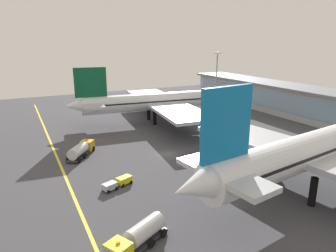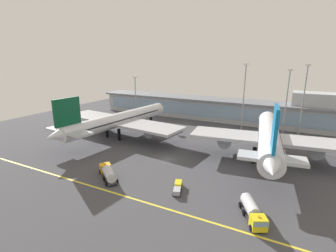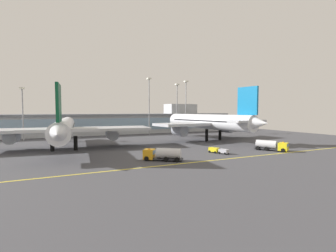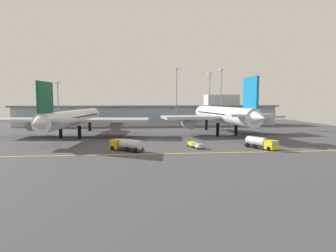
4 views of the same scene
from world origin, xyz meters
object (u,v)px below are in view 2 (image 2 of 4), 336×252
Objects in this scene: apron_light_mast_west at (135,90)px; apron_light_mast_east at (244,88)px; apron_light_mast_far_east at (287,93)px; baggage_tug_near at (178,187)px; apron_light_mast_centre at (305,91)px; airliner_near_left at (119,120)px; service_truck_far at (108,172)px; airliner_near_right at (269,137)px; fuel_tanker_truck at (253,212)px.

apron_light_mast_east reaches higher than apron_light_mast_west.
baggage_tug_near is at bearing -107.18° from apron_light_mast_far_east.
apron_light_mast_west is 0.76× the size of apron_light_mast_centre.
airliner_near_left is at bearing -66.77° from apron_light_mast_west.
apron_light_mast_centre is (72.14, 2.55, 3.53)m from apron_light_mast_west.
apron_light_mast_east reaches higher than service_truck_far.
airliner_near_left is 32.54m from apron_light_mast_west.
service_truck_far reaches higher than baggage_tug_near.
airliner_near_left is 2.33× the size of apron_light_mast_far_east.
airliner_near_right is at bearing -104.10° from apron_light_mast_centre.
airliner_near_left is at bearing -142.65° from apron_light_mast_east.
fuel_tanker_truck is 0.37× the size of apron_light_mast_far_east.
airliner_near_left is 68.39m from apron_light_mast_centre.
airliner_near_left is 2.17× the size of apron_light_mast_east.
fuel_tanker_truck is at bearing -41.62° from apron_light_mast_west.
airliner_near_right is at bearing -65.24° from apron_light_mast_east.
apron_light_mast_centre reaches higher than apron_light_mast_west.
apron_light_mast_far_east is at bearing -83.73° from service_truck_far.
apron_light_mast_east reaches higher than apron_light_mast_far_east.
service_truck_far is (-33.22, -29.60, -5.50)m from airliner_near_right.
baggage_tug_near is at bearing -111.78° from apron_light_mast_centre.
airliner_near_left is 2.86× the size of apron_light_mast_west.
apron_light_mast_centre is 1.00× the size of apron_light_mast_east.
airliner_near_left is 34.46m from service_truck_far.
service_truck_far is 0.33× the size of apron_light_mast_centre.
airliner_near_right is 32.99m from apron_light_mast_east.
apron_light_mast_west is (-64.44, 28.10, 6.52)m from airliner_near_right.
apron_light_mast_east is at bearing -174.22° from apron_light_mast_centre.
airliner_near_left is 6.64× the size of service_truck_far.
service_truck_far is at bearing 77.96° from baggage_tug_near.
apron_light_mast_centre is at bearing 146.88° from fuel_tanker_truck.
fuel_tanker_truck is 16.90m from baggage_tug_near.
service_truck_far is (-17.82, -2.41, 0.72)m from baggage_tug_near.
service_truck_far is at bearing -124.19° from apron_light_mast_centre.
fuel_tanker_truck is at bearing -96.09° from apron_light_mast_centre.
apron_light_mast_east is (38.77, 29.59, 10.80)m from airliner_near_left.
apron_light_mast_west is at bearing -178.48° from apron_light_mast_far_east.
apron_light_mast_centre is (7.70, 30.65, 10.04)m from airliner_near_right.
apron_light_mast_centre is at bearing 8.13° from apron_light_mast_far_east.
airliner_near_left is 2.17× the size of apron_light_mast_centre.
airliner_near_right is 2.64× the size of apron_light_mast_west.
fuel_tanker_truck is 1.06× the size of service_truck_far.
airliner_near_right is 2.01× the size of apron_light_mast_centre.
apron_light_mast_west is at bearing 29.76° from airliner_near_left.
airliner_near_left is 51.95m from airliner_near_right.
apron_light_mast_far_east is at bearing 4.94° from apron_light_mast_east.
fuel_tanker_truck is 0.34× the size of apron_light_mast_east.
airliner_near_left is 49.95m from apron_light_mast_east.
airliner_near_right is 5.81× the size of fuel_tanker_truck.
apron_light_mast_east is (-13.16, 28.54, 10.06)m from airliner_near_right.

